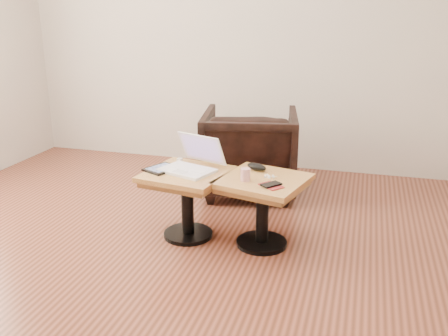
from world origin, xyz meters
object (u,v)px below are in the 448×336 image
(side_table_right, at_px, (263,195))
(striped_cup, at_px, (245,175))
(laptop, at_px, (192,163))
(side_table_left, at_px, (187,188))
(armchair, at_px, (250,152))

(side_table_right, relative_size, striped_cup, 7.76)
(laptop, bearing_deg, side_table_left, -91.95)
(side_table_right, xyz_separation_m, striped_cup, (-0.10, -0.08, 0.16))
(armchair, bearing_deg, side_table_right, 97.57)
(side_table_left, relative_size, armchair, 0.75)
(side_table_left, distance_m, striped_cup, 0.46)
(striped_cup, relative_size, armchair, 0.10)
(armchair, bearing_deg, striped_cup, 91.13)
(side_table_right, bearing_deg, armchair, 122.30)
(side_table_left, relative_size, side_table_right, 0.94)
(side_table_right, height_order, armchair, armchair)
(striped_cup, xyz_separation_m, armchair, (-0.22, 1.06, -0.16))
(side_table_left, height_order, side_table_right, same)
(laptop, height_order, striped_cup, laptop)
(laptop, relative_size, armchair, 0.56)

